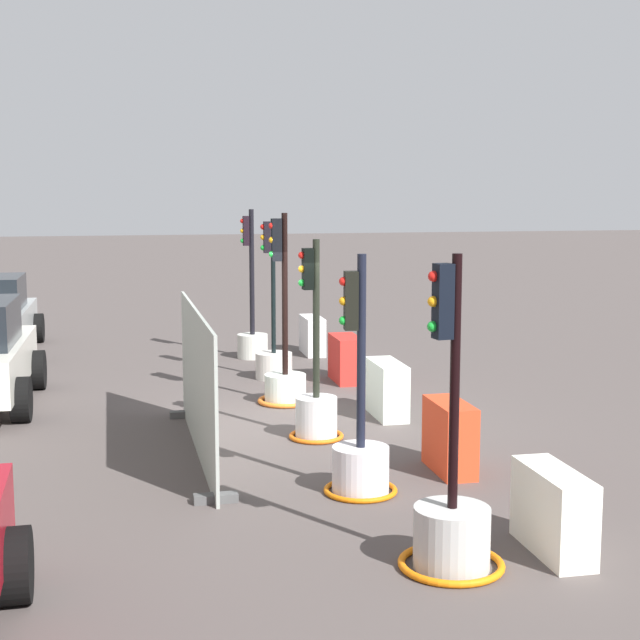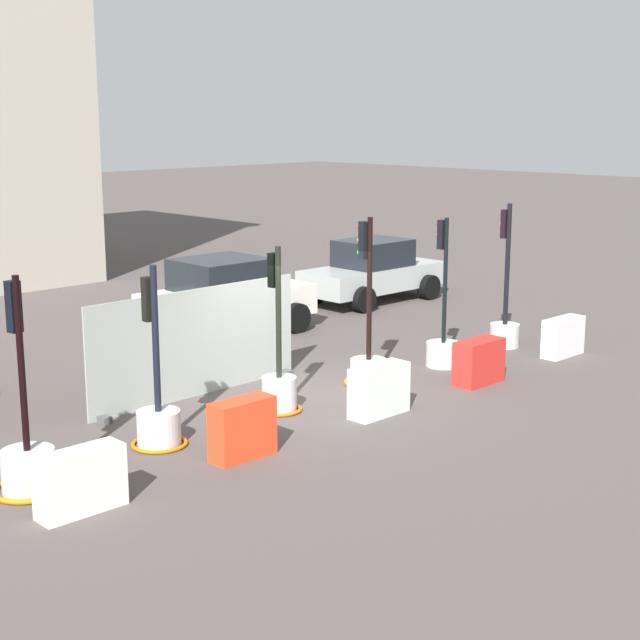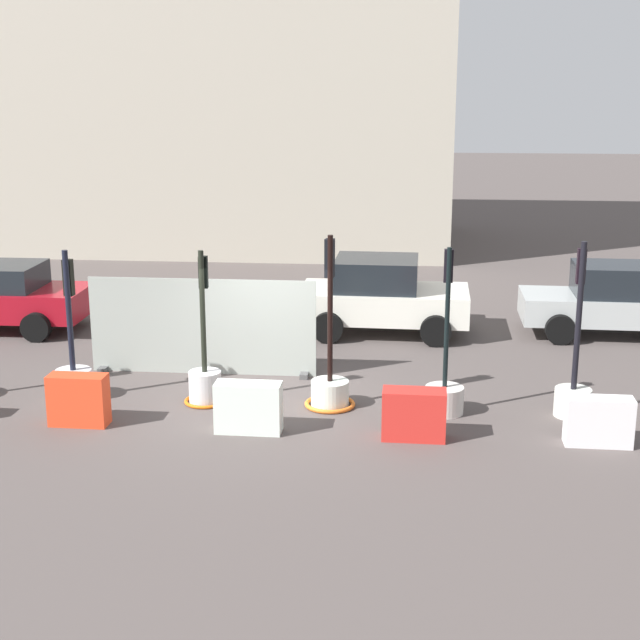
% 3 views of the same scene
% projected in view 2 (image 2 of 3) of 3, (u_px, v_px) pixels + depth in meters
% --- Properties ---
extents(ground_plane, '(120.00, 120.00, 0.00)m').
position_uv_depth(ground_plane, '(318.00, 398.00, 17.01)').
color(ground_plane, '#4F4644').
extents(traffic_light_0, '(1.00, 1.00, 2.94)m').
position_uv_depth(traffic_light_0, '(28.00, 461.00, 12.73)').
color(traffic_light_0, '#B4B5B1').
rests_on(traffic_light_0, ground_plane).
extents(traffic_light_1, '(0.86, 0.86, 2.78)m').
position_uv_depth(traffic_light_1, '(158.00, 416.00, 14.49)').
color(traffic_light_1, silver).
rests_on(traffic_light_1, ground_plane).
extents(traffic_light_2, '(0.78, 0.78, 2.82)m').
position_uv_depth(traffic_light_2, '(279.00, 383.00, 16.18)').
color(traffic_light_2, silver).
rests_on(traffic_light_2, ground_plane).
extents(traffic_light_3, '(0.92, 0.92, 3.13)m').
position_uv_depth(traffic_light_3, '(368.00, 360.00, 17.78)').
color(traffic_light_3, silver).
rests_on(traffic_light_3, ground_plane).
extents(traffic_light_4, '(0.68, 0.68, 2.98)m').
position_uv_depth(traffic_light_4, '(443.00, 343.00, 19.07)').
color(traffic_light_4, beige).
rests_on(traffic_light_4, ground_plane).
extents(traffic_light_5, '(0.64, 0.64, 3.10)m').
position_uv_depth(traffic_light_5, '(505.00, 322.00, 20.65)').
color(traffic_light_5, beige).
rests_on(traffic_light_5, ground_plane).
extents(construction_barrier_0, '(1.15, 0.42, 0.82)m').
position_uv_depth(construction_barrier_0, '(80.00, 481.00, 12.07)').
color(construction_barrier_0, white).
rests_on(construction_barrier_0, ground_plane).
extents(construction_barrier_1, '(1.00, 0.42, 0.89)m').
position_uv_depth(construction_barrier_1, '(242.00, 429.00, 13.97)').
color(construction_barrier_1, '#E74020').
rests_on(construction_barrier_1, ground_plane).
extents(construction_barrier_2, '(1.12, 0.44, 0.86)m').
position_uv_depth(construction_barrier_2, '(379.00, 390.00, 15.96)').
color(construction_barrier_2, silver).
rests_on(construction_barrier_2, ground_plane).
extents(construction_barrier_3, '(1.05, 0.48, 0.84)m').
position_uv_depth(construction_barrier_3, '(479.00, 362.00, 17.83)').
color(construction_barrier_3, red).
rests_on(construction_barrier_3, ground_plane).
extents(construction_barrier_4, '(1.07, 0.41, 0.80)m').
position_uv_depth(construction_barrier_4, '(563.00, 337.00, 19.89)').
color(construction_barrier_4, silver).
rests_on(construction_barrier_4, ground_plane).
extents(car_white_van, '(3.92, 2.37, 1.76)m').
position_uv_depth(car_white_van, '(225.00, 296.00, 21.77)').
color(car_white_van, silver).
rests_on(car_white_van, ground_plane).
extents(car_silver_hatchback, '(4.18, 2.11, 1.66)m').
position_uv_depth(car_silver_hatchback, '(373.00, 271.00, 25.60)').
color(car_silver_hatchback, '#ADB2B0').
rests_on(car_silver_hatchback, ground_plane).
extents(site_fence_panel, '(4.55, 0.50, 1.94)m').
position_uv_depth(site_fence_panel, '(197.00, 345.00, 16.98)').
color(site_fence_panel, '#9EA69D').
rests_on(site_fence_panel, ground_plane).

